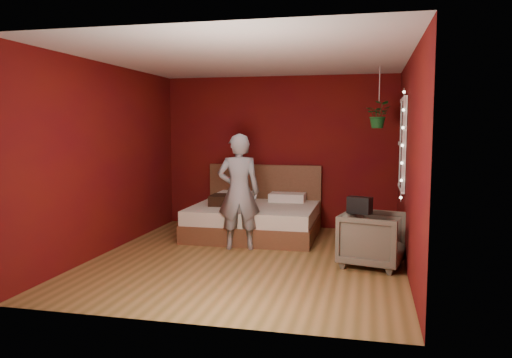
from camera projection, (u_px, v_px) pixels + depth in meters
name	position (u px, v px, depth m)	size (l,w,h in m)	color
floor	(248.00, 259.00, 6.59)	(4.50, 4.50, 0.00)	olive
room_walls	(248.00, 131.00, 6.42)	(4.04, 4.54, 2.62)	#5D1209
window	(402.00, 144.00, 6.87)	(0.05, 0.97, 1.27)	white
fairy_lights	(402.00, 145.00, 6.37)	(0.04, 0.04, 1.45)	silver
bed	(256.00, 218.00, 8.03)	(1.96, 1.67, 1.08)	brown
person	(239.00, 192.00, 7.05)	(0.60, 0.39, 1.64)	gray
armchair	(373.00, 239.00, 6.21)	(0.73, 0.75, 0.68)	#605B4C
handbag	(360.00, 205.00, 6.08)	(0.29, 0.14, 0.20)	black
throw_pillow	(225.00, 200.00, 7.96)	(0.45, 0.45, 0.16)	black
hanging_plant	(379.00, 115.00, 7.18)	(0.39, 0.35, 0.88)	silver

